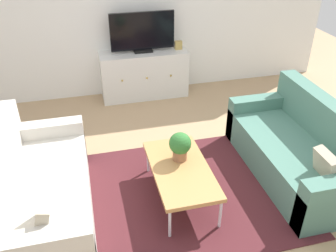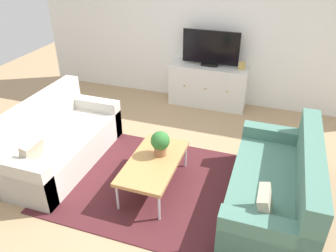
# 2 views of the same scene
# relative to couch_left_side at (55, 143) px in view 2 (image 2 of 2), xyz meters

# --- Properties ---
(ground_plane) EXTENTS (10.00, 10.00, 0.00)m
(ground_plane) POSITION_rel_couch_left_side_xyz_m (1.44, 0.10, -0.29)
(ground_plane) COLOR tan
(wall_back) EXTENTS (6.40, 0.12, 2.70)m
(wall_back) POSITION_rel_couch_left_side_xyz_m (1.44, 2.65, 1.06)
(wall_back) COLOR white
(wall_back) RESTS_ON ground_plane
(area_rug) EXTENTS (2.50, 1.90, 0.01)m
(area_rug) POSITION_rel_couch_left_side_xyz_m (1.44, -0.05, -0.28)
(area_rug) COLOR #4C1E23
(area_rug) RESTS_ON ground_plane
(couch_left_side) EXTENTS (0.87, 1.83, 0.87)m
(couch_left_side) POSITION_rel_couch_left_side_xyz_m (0.00, 0.00, 0.00)
(couch_left_side) COLOR beige
(couch_left_side) RESTS_ON ground_plane
(couch_right_side) EXTENTS (0.87, 1.83, 0.87)m
(couch_right_side) POSITION_rel_couch_left_side_xyz_m (2.88, 0.00, 0.00)
(couch_right_side) COLOR #4C7A6B
(couch_right_side) RESTS_ON ground_plane
(coffee_table) EXTENTS (0.57, 1.09, 0.39)m
(coffee_table) POSITION_rel_couch_left_side_xyz_m (1.44, -0.08, 0.08)
(coffee_table) COLOR #B7844C
(coffee_table) RESTS_ON ground_plane
(potted_plant) EXTENTS (0.23, 0.23, 0.31)m
(potted_plant) POSITION_rel_couch_left_side_xyz_m (1.47, 0.06, 0.28)
(potted_plant) COLOR #936042
(potted_plant) RESTS_ON coffee_table
(tv_console) EXTENTS (1.35, 0.47, 0.73)m
(tv_console) POSITION_rel_couch_left_side_xyz_m (1.54, 2.37, 0.08)
(tv_console) COLOR silver
(tv_console) RESTS_ON ground_plane
(flat_screen_tv) EXTENTS (0.97, 0.16, 0.60)m
(flat_screen_tv) POSITION_rel_couch_left_side_xyz_m (1.54, 2.39, 0.75)
(flat_screen_tv) COLOR black
(flat_screen_tv) RESTS_ON tv_console
(mantel_clock) EXTENTS (0.11, 0.07, 0.13)m
(mantel_clock) POSITION_rel_couch_left_side_xyz_m (2.09, 2.37, 0.51)
(mantel_clock) COLOR tan
(mantel_clock) RESTS_ON tv_console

